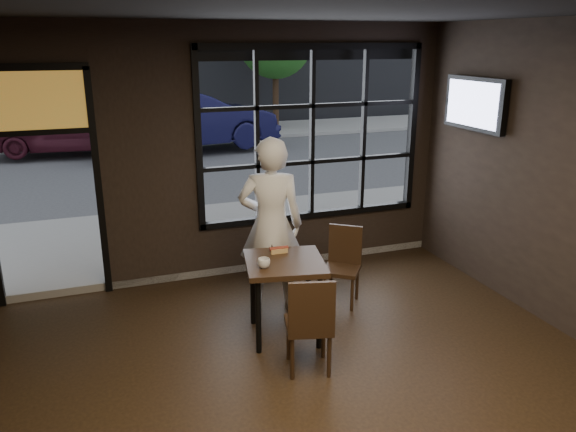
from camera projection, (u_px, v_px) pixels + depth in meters
name	position (u px, v px, depth m)	size (l,w,h in m)	color
window_frame	(312.00, 134.00, 7.31)	(3.06, 0.12, 2.28)	black
stained_transom	(31.00, 100.00, 6.08)	(1.20, 0.06, 0.70)	orange
street_asphalt	(120.00, 108.00, 25.87)	(60.00, 41.00, 0.04)	#545456
cafe_table	(285.00, 298.00, 5.80)	(0.78, 0.78, 0.85)	black
chair_near	(309.00, 322.00, 5.18)	(0.42, 0.42, 0.97)	black
chair_window	(342.00, 267.00, 6.50)	(0.40, 0.40, 0.91)	black
man	(271.00, 225.00, 6.26)	(0.73, 0.48, 2.00)	silver
hotdog	(279.00, 250.00, 5.87)	(0.20, 0.08, 0.06)	tan
cup	(264.00, 263.00, 5.48)	(0.12, 0.12, 0.10)	silver
tv	(475.00, 104.00, 6.83)	(0.12, 1.10, 0.64)	black
navy_car	(186.00, 119.00, 15.22)	(1.72, 4.93, 1.63)	#100F34
maroon_car	(65.00, 126.00, 14.79)	(1.64, 4.07, 1.39)	#471421
tree_left	(5.00, 31.00, 15.56)	(2.67, 2.67, 4.56)	#332114
tree_right	(275.00, 41.00, 18.28)	(2.44, 2.44, 4.17)	#332114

